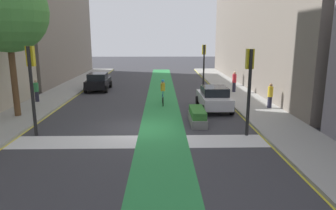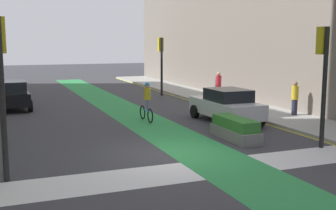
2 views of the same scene
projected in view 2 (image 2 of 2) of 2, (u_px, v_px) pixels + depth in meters
ground_plane at (171, 154)px, 14.30m from camera, size 120.00×120.00×0.00m
bike_lane_paint at (200, 151)px, 14.69m from camera, size 2.40×60.00×0.01m
crosswalk_band at (196, 170)px, 12.46m from camera, size 12.00×1.80×0.01m
curb_stripe_right at (315, 139)px, 16.48m from camera, size 0.16×60.00×0.01m
traffic_signal_near_right at (323, 64)px, 14.82m from camera, size 0.35×0.52×4.24m
traffic_signal_near_left at (0, 67)px, 11.16m from camera, size 0.35×0.52×4.37m
traffic_signal_far_right at (161, 55)px, 29.54m from camera, size 0.35×0.52×4.01m
car_white_right_far at (226, 105)px, 19.87m from camera, size 2.06×4.22×1.57m
car_black_left_far at (10, 95)px, 23.75m from camera, size 2.12×4.25×1.57m
cyclist_in_lane at (147, 101)px, 19.98m from camera, size 0.32×1.73×1.86m
pedestrian_sidewalk_right_a at (219, 86)px, 26.23m from camera, size 0.34×0.34×1.75m
pedestrian_sidewalk_right_b at (295, 98)px, 20.98m from camera, size 0.34×0.34×1.65m
median_planter at (235, 129)px, 16.32m from camera, size 0.85×2.61×0.85m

